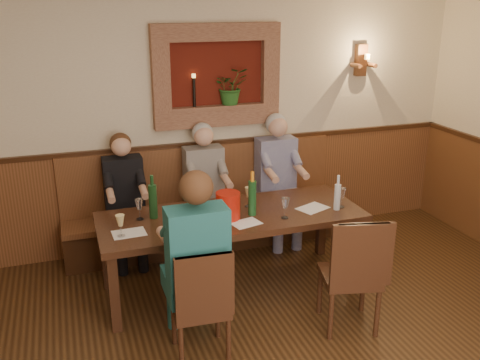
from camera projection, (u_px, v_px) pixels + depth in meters
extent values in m
cube|color=beige|center=(198.00, 118.00, 5.69)|extent=(6.00, 0.04, 2.80)
cube|color=brown|center=(200.00, 194.00, 5.95)|extent=(6.00, 0.04, 1.10)
cube|color=#381E0F|center=(199.00, 144.00, 5.76)|extent=(6.02, 0.06, 0.05)
cube|color=#52140B|center=(216.00, 75.00, 5.59)|extent=(1.00, 0.02, 0.70)
cube|color=#996A4E|center=(217.00, 32.00, 5.41)|extent=(1.36, 0.12, 0.18)
cube|color=#996A4E|center=(218.00, 117.00, 5.69)|extent=(1.36, 0.12, 0.18)
cube|color=#996A4E|center=(161.00, 78.00, 5.37)|extent=(0.18, 0.12, 0.70)
cube|color=#996A4E|center=(270.00, 73.00, 5.73)|extent=(0.18, 0.12, 0.70)
cube|color=#996A4E|center=(218.00, 107.00, 5.66)|extent=(1.00, 0.14, 0.04)
imported|color=#255B1F|center=(231.00, 86.00, 5.63)|extent=(0.35, 0.30, 0.39)
cylinder|color=black|center=(194.00, 92.00, 5.53)|extent=(0.03, 0.03, 0.30)
cylinder|color=#FFBF59|center=(194.00, 76.00, 5.47)|extent=(0.04, 0.04, 0.04)
cube|color=brown|center=(361.00, 60.00, 6.04)|extent=(0.12, 0.08, 0.35)
cylinder|color=brown|center=(356.00, 66.00, 5.97)|extent=(0.05, 0.18, 0.05)
cylinder|color=brown|center=(372.00, 65.00, 6.03)|extent=(0.05, 0.18, 0.05)
cylinder|color=#FFBF59|center=(367.00, 57.00, 5.91)|extent=(0.06, 0.06, 0.06)
cube|color=black|center=(231.00, 217.00, 4.88)|extent=(2.40, 0.90, 0.06)
cube|color=black|center=(114.00, 294.00, 4.33)|extent=(0.08, 0.08, 0.69)
cube|color=black|center=(357.00, 254.00, 5.01)|extent=(0.08, 0.08, 0.69)
cube|color=black|center=(106.00, 254.00, 4.99)|extent=(0.08, 0.08, 0.69)
cube|color=black|center=(321.00, 224.00, 5.67)|extent=(0.08, 0.08, 0.69)
cube|color=#381E0F|center=(206.00, 230.00, 5.86)|extent=(3.00, 0.40, 0.40)
cube|color=brown|center=(206.00, 212.00, 5.79)|extent=(3.00, 0.45, 0.06)
cube|color=brown|center=(201.00, 175.00, 5.85)|extent=(3.00, 0.06, 0.66)
cube|color=black|center=(200.00, 331.00, 4.09)|extent=(0.42, 0.42, 0.39)
cube|color=black|center=(200.00, 306.00, 4.02)|extent=(0.44, 0.44, 0.05)
cube|color=black|center=(204.00, 287.00, 3.76)|extent=(0.42, 0.06, 0.49)
cube|color=black|center=(347.00, 302.00, 4.46)|extent=(0.51, 0.51, 0.42)
cube|color=black|center=(349.00, 277.00, 4.38)|extent=(0.54, 0.54, 0.05)
cube|color=black|center=(359.00, 256.00, 4.10)|extent=(0.44, 0.15, 0.53)
cube|color=black|center=(130.00, 244.00, 5.47)|extent=(0.39, 0.41, 0.45)
cube|color=black|center=(123.00, 181.00, 5.41)|extent=(0.39, 0.20, 0.51)
sphere|color=#D8A384|center=(121.00, 146.00, 5.25)|extent=(0.20, 0.20, 0.20)
sphere|color=#4C2D19|center=(120.00, 143.00, 5.29)|extent=(0.21, 0.21, 0.21)
cube|color=#4F4B48|center=(209.00, 234.00, 5.72)|extent=(0.41, 0.43, 0.45)
cube|color=#4F4B48|center=(204.00, 171.00, 5.66)|extent=(0.41, 0.21, 0.54)
sphere|color=#D8A384|center=(204.00, 136.00, 5.50)|extent=(0.20, 0.20, 0.20)
sphere|color=#B2B2B2|center=(202.00, 133.00, 5.53)|extent=(0.22, 0.22, 0.22)
cube|color=navy|center=(280.00, 224.00, 5.96)|extent=(0.43, 0.45, 0.45)
cube|color=navy|center=(276.00, 162.00, 5.90)|extent=(0.43, 0.22, 0.56)
sphere|color=#D8A384|center=(278.00, 127.00, 5.73)|extent=(0.21, 0.21, 0.21)
sphere|color=#B2B2B2|center=(276.00, 124.00, 5.77)|extent=(0.23, 0.23, 0.23)
cube|color=navy|center=(194.00, 314.00, 4.26)|extent=(0.45, 0.47, 0.45)
cube|color=navy|center=(197.00, 246.00, 3.87)|extent=(0.45, 0.23, 0.59)
sphere|color=#D8A384|center=(194.00, 188.00, 3.77)|extent=(0.22, 0.22, 0.22)
sphere|color=#4C2D19|center=(196.00, 187.00, 3.72)|extent=(0.24, 0.24, 0.24)
cylinder|color=#B7180B|center=(228.00, 206.00, 4.73)|extent=(0.23, 0.23, 0.25)
cylinder|color=#19471E|center=(252.00, 198.00, 4.80)|extent=(0.08, 0.08, 0.32)
cylinder|color=orange|center=(252.00, 176.00, 4.74)|extent=(0.03, 0.03, 0.09)
cylinder|color=#19471E|center=(153.00, 202.00, 4.73)|extent=(0.09, 0.09, 0.31)
cylinder|color=#19471E|center=(152.00, 180.00, 4.67)|extent=(0.04, 0.04, 0.09)
cylinder|color=silver|center=(337.00, 197.00, 4.93)|extent=(0.07, 0.07, 0.25)
cylinder|color=silver|center=(338.00, 180.00, 4.88)|extent=(0.03, 0.03, 0.09)
cube|color=white|center=(129.00, 233.00, 4.47)|extent=(0.28, 0.21, 0.00)
cube|color=white|center=(246.00, 223.00, 4.67)|extent=(0.29, 0.23, 0.00)
cube|color=white|center=(313.00, 208.00, 5.00)|extent=(0.34, 0.29, 0.00)
cube|color=white|center=(200.00, 231.00, 4.50)|extent=(0.33, 0.27, 0.00)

